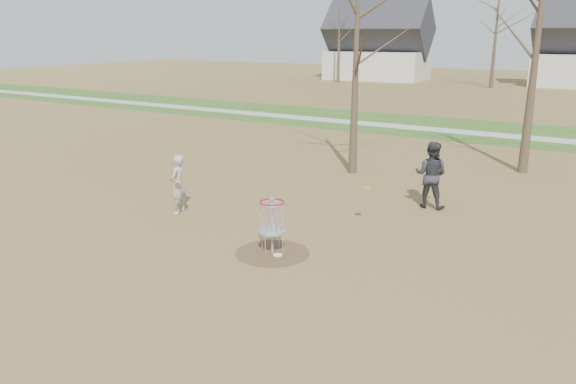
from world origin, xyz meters
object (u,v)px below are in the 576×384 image
object	(u,v)px
player_standing	(178,184)
disc_grounded	(278,255)
disc_golf_basket	(272,217)
player_throwing	(431,175)

from	to	relation	value
player_standing	disc_grounded	distance (m)	4.56
disc_grounded	disc_golf_basket	size ratio (longest dim) A/B	0.16
player_throwing	disc_grounded	size ratio (longest dim) A/B	9.23
disc_grounded	disc_golf_basket	distance (m)	0.92
player_throwing	disc_golf_basket	bearing A→B (deg)	67.61
player_standing	player_throwing	bearing A→B (deg)	110.50
player_standing	player_throwing	size ratio (longest dim) A/B	0.86
disc_grounded	player_standing	bearing A→B (deg)	163.74
player_standing	disc_golf_basket	size ratio (longest dim) A/B	1.29
player_throwing	disc_golf_basket	size ratio (longest dim) A/B	1.50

